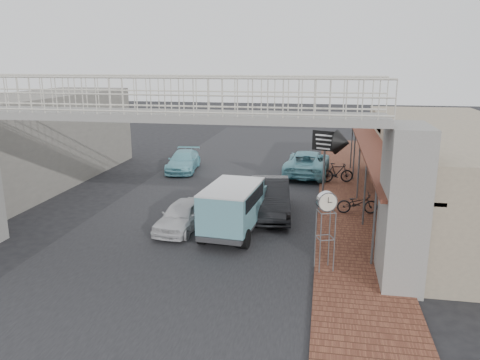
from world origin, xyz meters
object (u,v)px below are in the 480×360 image
at_px(angkot_van, 234,203).
at_px(motorcycle_far, 337,173).
at_px(motorcycle_near, 357,203).
at_px(white_hatchback, 183,215).
at_px(dark_sedan, 270,197).
at_px(arrow_sign, 341,143).
at_px(angkot_far, 183,161).
at_px(angkot_curb, 307,163).
at_px(street_clock, 326,205).

height_order(angkot_van, motorcycle_far, angkot_van).
bearing_deg(motorcycle_near, angkot_van, 115.78).
xyz_separation_m(white_hatchback, motorcycle_near, (7.25, 3.14, -0.03)).
xyz_separation_m(white_hatchback, dark_sedan, (3.32, 2.55, 0.20)).
bearing_deg(arrow_sign, white_hatchback, -116.21).
bearing_deg(white_hatchback, dark_sedan, 43.96).
relative_size(white_hatchback, angkot_far, 0.84).
relative_size(white_hatchback, dark_sedan, 0.73).
height_order(angkot_curb, angkot_van, angkot_van).
height_order(dark_sedan, arrow_sign, arrow_sign).
bearing_deg(motorcycle_far, white_hatchback, 130.30).
height_order(angkot_curb, angkot_far, angkot_curb).
height_order(angkot_curb, motorcycle_near, angkot_curb).
distance_m(angkot_far, arrow_sign, 10.92).
relative_size(dark_sedan, arrow_sign, 1.44).
height_order(street_clock, arrow_sign, arrow_sign).
distance_m(angkot_curb, street_clock, 13.82).
height_order(angkot_far, arrow_sign, arrow_sign).
height_order(motorcycle_far, street_clock, street_clock).
bearing_deg(dark_sedan, angkot_curb, 73.20).
distance_m(angkot_far, motorcycle_far, 9.73).
xyz_separation_m(angkot_curb, arrow_sign, (1.77, -4.94, 2.11)).
height_order(angkot_van, arrow_sign, arrow_sign).
distance_m(white_hatchback, angkot_curb, 11.61).
height_order(motorcycle_near, street_clock, street_clock).
xyz_separation_m(motorcycle_far, street_clock, (-0.66, -11.79, 1.66)).
relative_size(angkot_curb, motorcycle_far, 2.91).
bearing_deg(motorcycle_far, angkot_curb, 29.56).
relative_size(angkot_curb, angkot_far, 1.27).
distance_m(angkot_far, street_clock, 16.23).
xyz_separation_m(dark_sedan, arrow_sign, (3.14, 3.12, 2.05)).
relative_size(motorcycle_near, street_clock, 0.68).
relative_size(white_hatchback, motorcycle_near, 1.97).
relative_size(angkot_far, street_clock, 1.60).
xyz_separation_m(angkot_far, motorcycle_near, (10.38, -7.23, -0.04)).
bearing_deg(street_clock, motorcycle_far, 66.53).
distance_m(dark_sedan, angkot_far, 10.15).
xyz_separation_m(angkot_van, motorcycle_far, (4.27, 8.85, -0.65)).
bearing_deg(angkot_van, angkot_far, 122.04).
height_order(white_hatchback, dark_sedan, dark_sedan).
distance_m(angkot_far, motorcycle_near, 12.65).
bearing_deg(arrow_sign, street_clock, -71.81).
height_order(white_hatchback, motorcycle_far, white_hatchback).
bearing_deg(dark_sedan, street_clock, -73.33).
bearing_deg(angkot_van, dark_sedan, 72.30).
bearing_deg(white_hatchback, arrow_sign, 47.74).
height_order(angkot_curb, arrow_sign, arrow_sign).
distance_m(angkot_curb, angkot_far, 7.83).
distance_m(motorcycle_far, arrow_sign, 3.76).
xyz_separation_m(motorcycle_far, arrow_sign, (0.01, -3.04, 2.21)).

